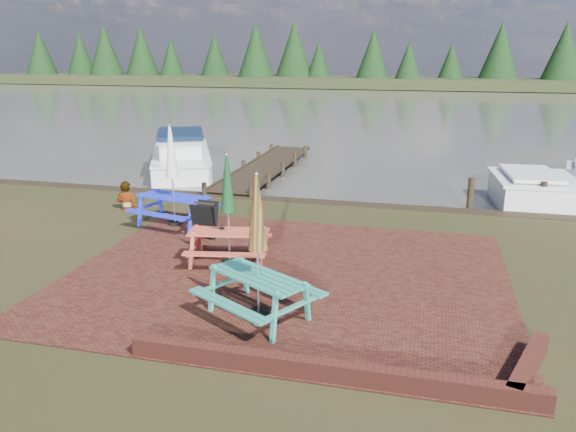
# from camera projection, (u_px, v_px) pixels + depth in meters

# --- Properties ---
(ground) EXTENTS (120.00, 120.00, 0.00)m
(ground) POSITION_uv_depth(u_px,v_px,m) (274.00, 295.00, 10.79)
(ground) COLOR black
(ground) RESTS_ON ground
(paving) EXTENTS (9.00, 7.50, 0.02)m
(paving) POSITION_uv_depth(u_px,v_px,m) (287.00, 275.00, 11.72)
(paving) COLOR #3C1713
(paving) RESTS_ON ground
(brick_wall) EXTENTS (6.21, 1.79, 0.30)m
(brick_wall) POSITION_uv_depth(u_px,v_px,m) (373.00, 370.00, 8.00)
(brick_wall) COLOR #4C1E16
(brick_wall) RESTS_ON ground
(water) EXTENTS (120.00, 60.00, 0.02)m
(water) POSITION_uv_depth(u_px,v_px,m) (397.00, 109.00, 45.19)
(water) COLOR #45433B
(water) RESTS_ON ground
(far_treeline) EXTENTS (120.00, 10.00, 8.10)m
(far_treeline) POSITION_uv_depth(u_px,v_px,m) (413.00, 60.00, 71.22)
(far_treeline) COLOR black
(far_treeline) RESTS_ON ground
(picnic_table_teal) EXTENTS (2.43, 2.36, 2.58)m
(picnic_table_teal) POSITION_uv_depth(u_px,v_px,m) (258.00, 269.00, 9.69)
(picnic_table_teal) COLOR teal
(picnic_table_teal) RESTS_ON ground
(picnic_table_red) EXTENTS (1.98, 1.83, 2.42)m
(picnic_table_red) POSITION_uv_depth(u_px,v_px,m) (229.00, 226.00, 12.22)
(picnic_table_red) COLOR #C54832
(picnic_table_red) RESTS_ON ground
(picnic_table_blue) EXTENTS (2.26, 2.10, 2.67)m
(picnic_table_blue) POSITION_uv_depth(u_px,v_px,m) (173.00, 191.00, 14.88)
(picnic_table_blue) COLOR #1D2BD9
(picnic_table_blue) RESTS_ON ground
(chalkboard) EXTENTS (0.60, 0.61, 0.92)m
(chalkboard) POSITION_uv_depth(u_px,v_px,m) (205.00, 220.00, 13.91)
(chalkboard) COLOR black
(chalkboard) RESTS_ON ground
(jetty) EXTENTS (1.76, 9.08, 1.00)m
(jetty) POSITION_uv_depth(u_px,v_px,m) (265.00, 167.00, 22.07)
(jetty) COLOR black
(jetty) RESTS_ON ground
(boat_jetty) EXTENTS (4.62, 6.71, 1.85)m
(boat_jetty) POSITION_uv_depth(u_px,v_px,m) (182.00, 158.00, 22.67)
(boat_jetty) COLOR white
(boat_jetty) RESTS_ON ground
(person) EXTENTS (0.65, 0.45, 1.71)m
(person) POSITION_uv_depth(u_px,v_px,m) (125.00, 182.00, 16.34)
(person) COLOR gray
(person) RESTS_ON ground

